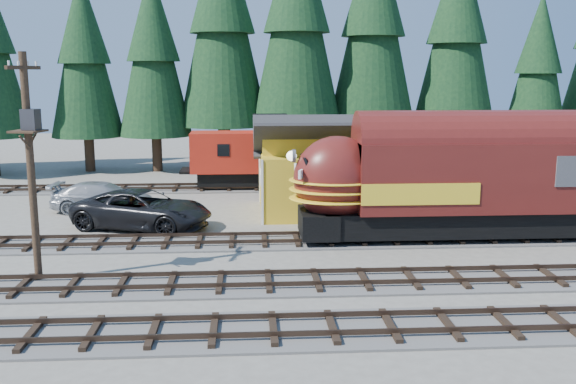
{
  "coord_description": "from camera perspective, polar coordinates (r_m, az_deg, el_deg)",
  "views": [
    {
      "loc": [
        -6.7,
        -24.84,
        7.77
      ],
      "look_at": [
        -4.89,
        4.0,
        2.37
      ],
      "focal_mm": 40.0,
      "sensor_mm": 36.0,
      "label": 1
    }
  ],
  "objects": [
    {
      "name": "locomotive",
      "position": [
        30.96,
        15.38,
        0.73
      ],
      "size": [
        16.96,
        3.37,
        4.61
      ],
      "color": "black",
      "rests_on": "ground"
    },
    {
      "name": "track_spur",
      "position": [
        43.66,
        -7.86,
        0.31
      ],
      "size": [
        32.0,
        3.2,
        0.33
      ],
      "color": "#4C4947",
      "rests_on": "ground"
    },
    {
      "name": "conifer_backdrop",
      "position": [
        51.41,
        11.05,
        13.76
      ],
      "size": [
        81.45,
        19.83,
        17.44
      ],
      "color": "black",
      "rests_on": "ground"
    },
    {
      "name": "ground",
      "position": [
        26.88,
        11.08,
        -6.43
      ],
      "size": [
        120.0,
        120.0,
        0.0
      ],
      "primitive_type": "plane",
      "color": "#6B665B",
      "rests_on": "ground"
    },
    {
      "name": "pickup_truck_b",
      "position": [
        37.65,
        -16.1,
        -0.45
      ],
      "size": [
        5.98,
        2.91,
        1.68
      ],
      "primitive_type": "imported",
      "rotation": [
        0.0,
        0.0,
        1.47
      ],
      "color": "#9EA1A6",
      "rests_on": "ground"
    },
    {
      "name": "depot",
      "position": [
        36.29,
        7.09,
        2.89
      ],
      "size": [
        12.8,
        7.0,
        5.3
      ],
      "color": "gold",
      "rests_on": "ground"
    },
    {
      "name": "utility_pole",
      "position": [
        25.27,
        -21.92,
        3.2
      ],
      "size": [
        1.26,
        2.05,
        8.51
      ],
      "rotation": [
        0.0,
        0.0,
        -0.24
      ],
      "color": "black",
      "rests_on": "ground"
    },
    {
      "name": "pickup_truck_a",
      "position": [
        33.15,
        -12.79,
        -1.52
      ],
      "size": [
        7.67,
        5.33,
        1.94
      ],
      "primitive_type": "imported",
      "rotation": [
        0.0,
        0.0,
        1.24
      ],
      "color": "black",
      "rests_on": "ground"
    },
    {
      "name": "caboose",
      "position": [
        43.19,
        -2.69,
        3.32
      ],
      "size": [
        8.83,
        2.56,
        4.59
      ],
      "color": "black",
      "rests_on": "ground"
    }
  ]
}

